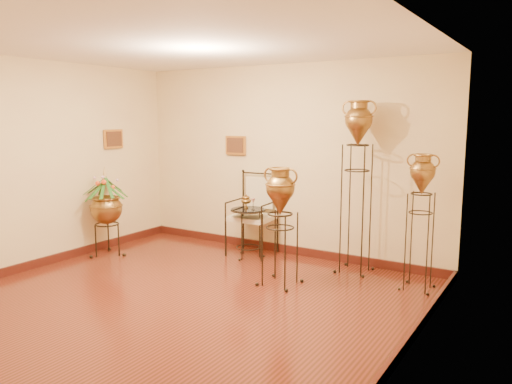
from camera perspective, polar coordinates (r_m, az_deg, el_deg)
The scene contains 8 objects.
ground at distance 5.71m, azimuth -9.28°, elevation -12.46°, with size 5.00×5.00×0.00m, color maroon.
room_shell at distance 5.35m, azimuth -9.73°, elevation 5.16°, with size 5.02×5.02×2.81m.
amphora_tall at distance 6.61m, azimuth 11.42°, elevation 0.77°, with size 0.48×0.48×2.28m.
amphora_mid at distance 6.17m, azimuth 18.25°, elevation -3.18°, with size 0.40×0.40×1.64m.
amphora_short at distance 6.05m, azimuth 2.77°, elevation -3.90°, with size 0.55×0.55×1.47m.
planter_urn at distance 7.66m, azimuth -16.76°, elevation -1.41°, with size 0.81×0.81×1.36m.
armchair at distance 7.41m, azimuth -0.47°, elevation -2.55°, with size 0.73×0.69×1.21m.
side_table at distance 7.30m, azimuth -0.91°, elevation -4.59°, with size 0.63×0.63×0.91m.
Camera 1 is at (3.55, -3.99, 2.05)m, focal length 35.00 mm.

